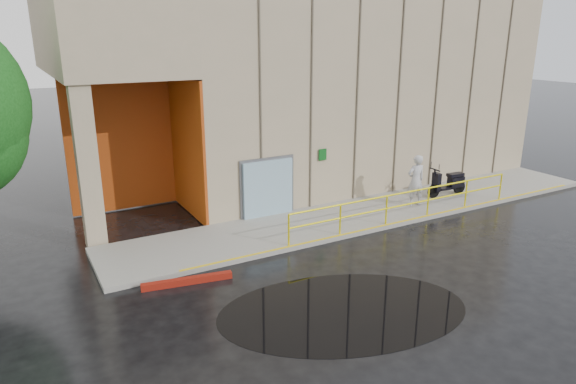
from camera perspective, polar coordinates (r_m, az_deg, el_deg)
ground at (r=13.79m, az=8.47°, el=-10.55°), size 120.00×120.00×0.00m
sidewalk at (r=19.30m, az=9.82°, el=-2.10°), size 20.00×3.00×0.15m
building at (r=24.26m, az=2.62°, el=12.08°), size 20.00×10.17×8.00m
guardrail at (r=18.30m, az=13.17°, el=-1.39°), size 9.56×0.06×1.03m
person at (r=19.75m, az=14.00°, el=1.26°), size 0.76×0.56×1.94m
scooter at (r=21.34m, az=17.38°, el=1.72°), size 1.86×0.72×1.42m
red_curb at (r=14.08m, az=-11.12°, el=-9.67°), size 2.40×0.59×0.18m
puddle at (r=12.74m, az=6.18°, el=-12.95°), size 6.94×5.40×0.01m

